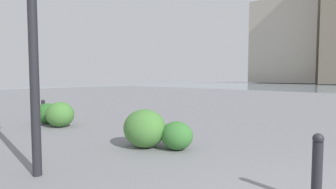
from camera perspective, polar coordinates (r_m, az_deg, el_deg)
building_annex at (r=75.90m, az=23.83°, el=10.27°), size 16.00×10.02×23.03m
bollard_near at (r=3.86m, az=28.92°, el=-13.34°), size 0.13×0.13×0.88m
bollard_mid at (r=10.40m, az=-24.80°, el=-2.96°), size 0.13×0.13×0.76m
shrub_low at (r=9.83m, az=-24.08°, el=-3.67°), size 0.80×0.72×0.68m
shrub_round at (r=6.04m, az=-4.94°, el=-7.12°), size 0.99×0.89×0.84m
shrub_wide at (r=5.84m, az=1.88°, el=-8.65°), size 0.72×0.64×0.61m
shrub_tall at (r=9.05m, az=-21.81°, el=-3.91°), size 0.92×0.83×0.78m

